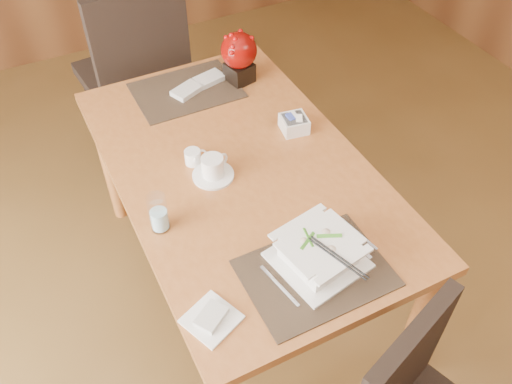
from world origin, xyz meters
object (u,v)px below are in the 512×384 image
soup_setting (319,252)px  dining_table (241,185)px  creamer_jug (193,157)px  bread_plate (212,319)px  far_chair (137,68)px  berry_decor (239,55)px  coffee_cup (213,169)px  sugar_caddy (294,124)px  water_glass (158,213)px

soup_setting → dining_table: bearing=82.5°
dining_table → creamer_jug: 0.22m
bread_plate → far_chair: bearing=80.5°
berry_decor → creamer_jug: bearing=-133.6°
soup_setting → bread_plate: size_ratio=2.13×
creamer_jug → far_chair: far_chair is taller
dining_table → berry_decor: (0.24, 0.51, 0.23)m
far_chair → coffee_cup: bearing=83.5°
dining_table → creamer_jug: bearing=145.8°
dining_table → sugar_caddy: (0.29, 0.10, 0.13)m
creamer_jug → bread_plate: bearing=-103.7°
dining_table → creamer_jug: (-0.15, 0.10, 0.13)m
water_glass → creamer_jug: (0.22, 0.25, -0.05)m
creamer_jug → bread_plate: size_ratio=0.56×
soup_setting → water_glass: size_ratio=2.03×
berry_decor → far_chair: size_ratio=0.22×
dining_table → creamer_jug: creamer_jug is taller
berry_decor → water_glass: bearing=-132.7°
sugar_caddy → bread_plate: bearing=-134.7°
coffee_cup → bread_plate: bearing=-114.0°
creamer_jug → bread_plate: creamer_jug is taller
soup_setting → bread_plate: (-0.39, -0.04, -0.05)m
creamer_jug → far_chair: 0.97m
coffee_cup → bread_plate: 0.61m
water_glass → far_chair: size_ratio=0.14×
creamer_jug → far_chair: (0.06, 0.95, -0.17)m
dining_table → bread_plate: 0.67m
water_glass → bread_plate: bearing=-88.5°
dining_table → berry_decor: berry_decor is taller
sugar_caddy → bread_plate: sugar_caddy is taller
berry_decor → bread_plate: bearing=-119.4°
berry_decor → bread_plate: 1.24m
coffee_cup → water_glass: 0.30m
bread_plate → berry_decor: bearing=60.6°
water_glass → berry_decor: berry_decor is taller
soup_setting → sugar_caddy: soup_setting is taller
coffee_cup → berry_decor: 0.63m
soup_setting → far_chair: far_chair is taller
soup_setting → coffee_cup: soup_setting is taller
soup_setting → bread_plate: bearing=175.4°
soup_setting → far_chair: (-0.12, 1.57, -0.20)m
coffee_cup → sugar_caddy: coffee_cup is taller
creamer_jug → dining_table: bearing=-30.3°
coffee_cup → berry_decor: bearing=55.4°
dining_table → far_chair: far_chair is taller
berry_decor → bread_plate: size_ratio=1.66×
berry_decor → bread_plate: berry_decor is taller
coffee_cup → water_glass: size_ratio=1.05×
soup_setting → water_glass: 0.54m
dining_table → sugar_caddy: 0.33m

